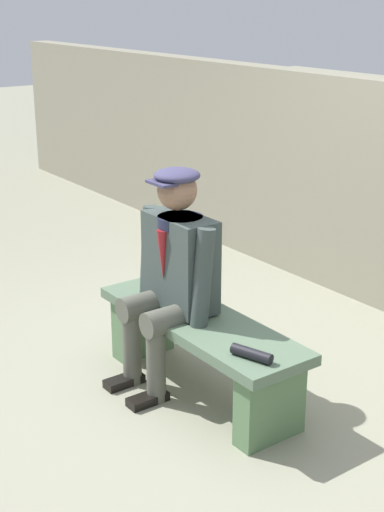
# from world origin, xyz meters

# --- Properties ---
(ground_plane) EXTENTS (30.00, 30.00, 0.00)m
(ground_plane) POSITION_xyz_m (0.00, 0.00, 0.00)
(ground_plane) COLOR gray
(bench) EXTENTS (1.47, 0.46, 0.47)m
(bench) POSITION_xyz_m (0.00, 0.00, 0.32)
(bench) COLOR #546B53
(bench) RESTS_ON ground
(seated_man) EXTENTS (0.64, 0.57, 1.30)m
(seated_man) POSITION_xyz_m (0.19, 0.06, 0.72)
(seated_man) COLOR #374240
(seated_man) RESTS_ON ground
(rolled_magazine) EXTENTS (0.23, 0.12, 0.06)m
(rolled_magazine) POSITION_xyz_m (-0.56, 0.09, 0.50)
(rolled_magazine) COLOR black
(rolled_magazine) RESTS_ON bench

